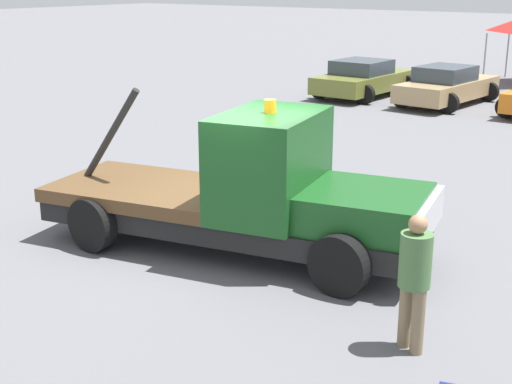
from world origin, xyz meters
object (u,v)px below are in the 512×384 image
tow_truck (253,195)px  traffic_cone (219,174)px  parked_car_tan (447,86)px  person_near_truck (415,274)px  parked_car_olive (364,79)px

tow_truck → traffic_cone: size_ratio=11.80×
parked_car_tan → person_near_truck: bearing=-154.7°
parked_car_olive → traffic_cone: size_ratio=8.37×
traffic_cone → tow_truck: bearing=-43.1°
person_near_truck → parked_car_tan: (-6.04, 16.38, -0.32)m
person_near_truck → parked_car_tan: 17.47m
parked_car_olive → tow_truck: bearing=-156.4°
parked_car_tan → traffic_cone: (-0.11, -12.33, -0.39)m
person_near_truck → parked_car_olive: bearing=49.5°
tow_truck → person_near_truck: size_ratio=3.87×
person_near_truck → parked_car_olive: person_near_truck is taller
parked_car_tan → traffic_cone: parked_car_tan is taller
tow_truck → traffic_cone: tow_truck is taller
parked_car_olive → parked_car_tan: bearing=-87.3°
person_near_truck → traffic_cone: 7.40m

